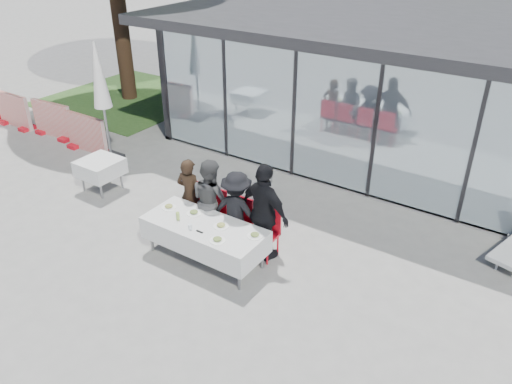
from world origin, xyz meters
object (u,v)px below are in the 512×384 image
Objects in this scene: plate_b at (194,212)px; plate_d at (255,235)px; juice_bottle at (178,216)px; market_umbrella at (100,84)px; diner_chair_d at (267,229)px; diner_chair_a at (194,203)px; diner_a at (190,195)px; diner_chair_c at (240,220)px; spare_table_left at (100,168)px; diner_d at (264,213)px; plate_c at (221,226)px; diner_c at (237,211)px; plate_a at (169,207)px; plate_extra at (217,240)px; diner_chair_b at (214,210)px; diner_b at (211,200)px; dining_table at (205,234)px; folded_eyeglasses at (200,232)px.

plate_d is at bearing 0.21° from plate_b.
juice_bottle is 0.05× the size of market_umbrella.
diner_chair_d is 3.60× the size of plate_b.
diner_a is at bearing -90.00° from diner_chair_a.
diner_chair_c is 1.13× the size of spare_table_left.
diner_d reaches higher than plate_c.
plate_b is 1.00× the size of plate_c.
diner_d is (0.60, 0.00, 0.16)m from diner_c.
diner_chair_c reaches higher than plate_a.
market_umbrella is (-5.20, 2.25, 1.23)m from plate_extra.
plate_a is at bearing -178.90° from plate_c.
diner_d reaches higher than diner_a.
market_umbrella is at bearing 159.40° from plate_c.
diner_chair_b is 0.65m from diner_c.
plate_d is at bearing 115.00° from diner_d.
diner_chair_b is 3.60× the size of plate_b.
diner_chair_c reaches higher than plate_c.
diner_b is at bearing -7.04° from diner_c.
spare_table_left is (-2.72, 0.69, -0.22)m from plate_a.
diner_c is at bearing 105.99° from plate_extra.
plate_a is (-1.14, -0.67, 0.24)m from diner_chair_c.
diner_chair_d is (1.72, 0.00, 0.00)m from diner_chair_a.
dining_table is at bearing 136.37° from diner_b.
market_umbrella is (-4.33, 1.32, 1.18)m from diner_b.
plate_a is 0.53m from plate_b.
plate_b is (-1.22, -0.48, -0.16)m from diner_d.
market_umbrella is at bearing 157.34° from plate_b.
diner_b is 1.06× the size of diner_c.
folded_eyeglasses is at bearing 130.82° from diner_a.
diner_chair_a is 3.60× the size of plate_c.
folded_eyeglasses is at bearing 73.14° from diner_c.
plate_extra is at bearing 98.95° from diner_c.
juice_bottle is at bearing -16.14° from spare_table_left.
plate_a is 1.93× the size of folded_eyeglasses.
diner_chair_d is 4.47m from spare_table_left.
diner_chair_d is 6.40× the size of juice_bottle.
plate_b is at bearing 71.87° from juice_bottle.
spare_table_left is at bearing 165.78° from plate_extra.
market_umbrella is (-1.06, 1.21, 1.45)m from spare_table_left.
plate_d reaches higher than dining_table.
diner_chair_d reaches higher than juice_bottle.
market_umbrella is at bearing 153.30° from juice_bottle.
dining_table is 8.35× the size of plate_d.
diner_d reaches higher than diner_chair_d.
diner_chair_a is 4.26m from market_umbrella.
plate_d is (1.86, 0.10, 0.00)m from plate_a.
plate_a is at bearing -176.82° from plate_d.
diner_d is at bearing 30.85° from juice_bottle.
spare_table_left is at bearing 167.97° from dining_table.
diner_b is 11.76× the size of folded_eyeglasses.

